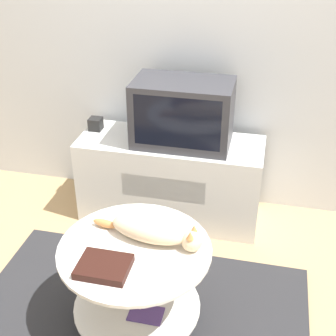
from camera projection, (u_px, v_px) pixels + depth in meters
ground_plane at (135, 328)px, 2.45m from camera, size 12.00×12.00×0.00m
wall_back at (188, 18)px, 2.95m from camera, size 8.00×0.05×2.60m
rug at (135, 327)px, 2.45m from camera, size 1.79×1.27×0.02m
tv_stand at (170, 179)px, 3.20m from camera, size 1.22×0.45×0.58m
tv at (183, 113)px, 2.93m from camera, size 0.62×0.37×0.42m
speaker at (96, 124)px, 3.19m from camera, size 0.08×0.08×0.08m
coffee_table at (135, 277)px, 2.33m from camera, size 0.74×0.74×0.49m
dvd_box at (104, 267)px, 2.09m from camera, size 0.23×0.19×0.04m
cat at (153, 230)px, 2.25m from camera, size 0.58×0.21×0.12m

